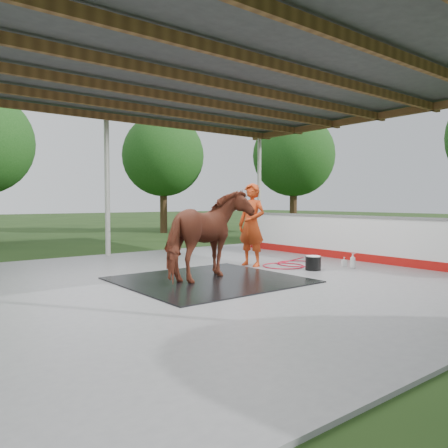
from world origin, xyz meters
TOP-DOWN VIEW (x-y plane):
  - ground at (0.00, 0.00)m, footprint 100.00×100.00m
  - concrete_slab at (0.00, 0.00)m, footprint 12.00×10.00m
  - pavilion_structure at (0.00, -0.00)m, footprint 12.60×10.60m
  - dasher_board at (4.60, 0.00)m, footprint 0.16×8.00m
  - tree_belt at (0.30, 0.90)m, footprint 28.00×28.00m
  - rubber_mat at (-0.03, -0.16)m, footprint 3.20×3.00m
  - horse at (-0.03, -0.16)m, footprint 2.25×1.60m
  - handler at (1.86, 0.76)m, footprint 0.59×0.78m
  - wash_bucket at (2.50, -0.55)m, footprint 0.34×0.34m
  - soap_bottle_a at (3.42, -0.92)m, footprint 0.18×0.18m
  - soap_bottle_b at (3.49, -0.62)m, footprint 0.13×0.13m
  - hose_coil at (2.68, 0.27)m, footprint 2.01×1.26m

SIDE VIEW (x-z plane):
  - ground at x=0.00m, z-range 0.00..0.00m
  - concrete_slab at x=0.00m, z-range 0.00..0.05m
  - hose_coil at x=2.68m, z-range 0.05..0.07m
  - rubber_mat at x=-0.03m, z-range 0.05..0.07m
  - soap_bottle_b at x=3.49m, z-range 0.05..0.27m
  - wash_bucket at x=2.50m, z-range 0.05..0.37m
  - soap_bottle_a at x=3.42m, z-range 0.05..0.39m
  - dasher_board at x=4.60m, z-range 0.02..1.17m
  - horse at x=-0.03m, z-range 0.07..1.80m
  - handler at x=1.86m, z-range 0.05..1.98m
  - tree_belt at x=0.30m, z-range 0.89..6.69m
  - pavilion_structure at x=0.00m, z-range 1.94..5.99m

